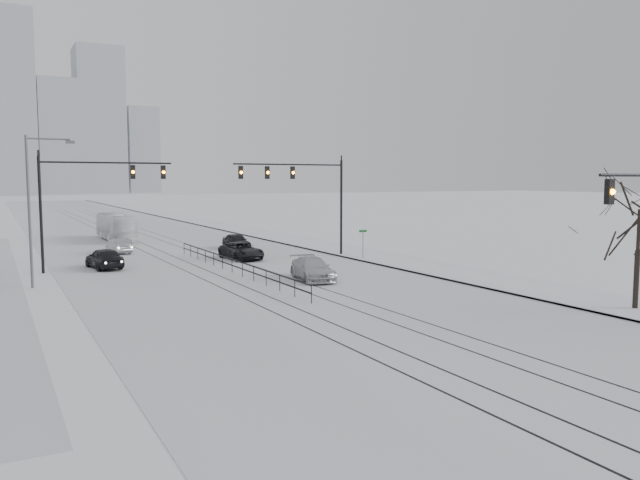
{
  "coord_description": "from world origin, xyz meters",
  "views": [
    {
      "loc": [
        -14.47,
        -10.34,
        6.45
      ],
      "look_at": [
        1.01,
        18.96,
        3.2
      ],
      "focal_mm": 35.0,
      "sensor_mm": 36.0,
      "label": 1
    }
  ],
  "objects": [
    {
      "name": "street_light_west",
      "position": [
        -12.2,
        30.0,
        5.21
      ],
      "size": [
        2.73,
        0.25,
        9.0
      ],
      "color": "#595B60",
      "rests_on": "ground"
    },
    {
      "name": "bare_tree",
      "position": [
        13.2,
        9.0,
        4.49
      ],
      "size": [
        4.4,
        4.4,
        6.1
      ],
      "color": "black",
      "rests_on": "ground"
    },
    {
      "name": "ground",
      "position": [
        0.0,
        0.0,
        0.0
      ],
      "size": [
        500.0,
        500.0,
        0.0
      ],
      "primitive_type": "plane",
      "color": "silver",
      "rests_on": "ground"
    },
    {
      "name": "sidewalk_east",
      "position": [
        13.5,
        60.0,
        0.08
      ],
      "size": [
        5.0,
        260.0,
        0.16
      ],
      "primitive_type": "cube",
      "color": "silver",
      "rests_on": "ground"
    },
    {
      "name": "sedan_sb_inner",
      "position": [
        -7.42,
        36.29,
        0.76
      ],
      "size": [
        2.4,
        4.66,
        1.52
      ],
      "primitive_type": "imported",
      "rotation": [
        0.0,
        0.0,
        3.28
      ],
      "color": "black",
      "rests_on": "ground"
    },
    {
      "name": "skyline",
      "position": [
        5.02,
        273.63,
        30.65
      ],
      "size": [
        96.0,
        48.0,
        72.0
      ],
      "color": "#9BA0AA",
      "rests_on": "ground"
    },
    {
      "name": "box_truck",
      "position": [
        -2.88,
        57.79,
        1.41
      ],
      "size": [
        2.58,
        10.2,
        2.83
      ],
      "primitive_type": "imported",
      "rotation": [
        0.0,
        0.0,
        3.16
      ],
      "color": "white",
      "rests_on": "ground"
    },
    {
      "name": "sedan_nb_right",
      "position": [
        3.54,
        24.76,
        0.71
      ],
      "size": [
        2.74,
        5.13,
        1.42
      ],
      "primitive_type": "imported",
      "rotation": [
        0.0,
        0.0,
        -0.16
      ],
      "color": "silver",
      "rests_on": "ground"
    },
    {
      "name": "tram_rails",
      "position": [
        -0.0,
        40.0,
        0.02
      ],
      "size": [
        5.3,
        180.0,
        0.01
      ],
      "color": "black",
      "rests_on": "ground"
    },
    {
      "name": "sedan_sb_outer",
      "position": [
        -4.78,
        45.52,
        0.66
      ],
      "size": [
        1.68,
        4.07,
        1.31
      ],
      "primitive_type": "imported",
      "rotation": [
        0.0,
        0.0,
        3.22
      ],
      "color": "#929399",
      "rests_on": "ground"
    },
    {
      "name": "curb",
      "position": [
        11.05,
        60.0,
        0.06
      ],
      "size": [
        0.1,
        260.0,
        0.12
      ],
      "primitive_type": "cube",
      "color": "gray",
      "rests_on": "ground"
    },
    {
      "name": "road",
      "position": [
        0.0,
        60.0,
        0.01
      ],
      "size": [
        22.0,
        260.0,
        0.02
      ],
      "primitive_type": "cube",
      "color": "silver",
      "rests_on": "ground"
    },
    {
      "name": "median_fence",
      "position": [
        0.0,
        30.0,
        0.53
      ],
      "size": [
        0.06,
        24.0,
        1.0
      ],
      "color": "black",
      "rests_on": "ground"
    },
    {
      "name": "sedan_nb_front",
      "position": [
        3.16,
        36.57,
        0.68
      ],
      "size": [
        2.6,
        5.05,
        1.36
      ],
      "primitive_type": "imported",
      "rotation": [
        0.0,
        0.0,
        0.07
      ],
      "color": "black",
      "rests_on": "ground"
    },
    {
      "name": "street_sign",
      "position": [
        11.8,
        32.0,
        1.61
      ],
      "size": [
        0.7,
        0.06,
        2.4
      ],
      "color": "#595B60",
      "rests_on": "ground"
    },
    {
      "name": "traffic_mast_ne",
      "position": [
        8.15,
        34.99,
        5.76
      ],
      "size": [
        9.6,
        0.37,
        8.0
      ],
      "color": "black",
      "rests_on": "ground"
    },
    {
      "name": "traffic_mast_nw",
      "position": [
        -8.52,
        36.0,
        5.57
      ],
      "size": [
        9.1,
        0.37,
        8.0
      ],
      "color": "black",
      "rests_on": "ground"
    },
    {
      "name": "sedan_nb_far",
      "position": [
        5.44,
        43.86,
        0.71
      ],
      "size": [
        1.68,
        4.17,
        1.42
      ],
      "primitive_type": "imported",
      "rotation": [
        0.0,
        0.0,
        0.0
      ],
      "color": "black",
      "rests_on": "ground"
    }
  ]
}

